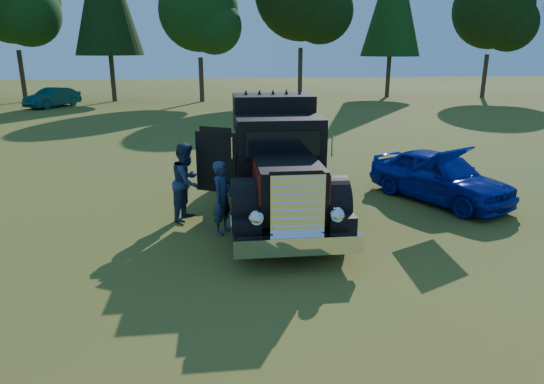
% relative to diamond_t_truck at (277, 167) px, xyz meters
% --- Properties ---
extents(ground, '(120.00, 120.00, 0.00)m').
position_rel_diamond_t_truck_xyz_m(ground, '(1.48, -1.63, -1.28)').
color(ground, '#374E17').
rests_on(ground, ground).
extents(diamond_t_truck, '(3.26, 7.16, 3.00)m').
position_rel_diamond_t_truck_xyz_m(diamond_t_truck, '(0.00, 0.00, 0.00)').
color(diamond_t_truck, black).
rests_on(diamond_t_truck, ground).
extents(hotrod_coupe, '(3.39, 4.48, 1.89)m').
position_rel_diamond_t_truck_xyz_m(hotrod_coupe, '(4.69, 0.71, -0.56)').
color(hotrod_coupe, '#1B08B5').
rests_on(hotrod_coupe, ground).
extents(spectator_near, '(0.67, 0.75, 1.72)m').
position_rel_diamond_t_truck_xyz_m(spectator_near, '(-1.39, -1.09, -0.42)').
color(spectator_near, '#1D2044').
rests_on(spectator_near, ground).
extents(spectator_far, '(1.03, 1.15, 1.95)m').
position_rel_diamond_t_truck_xyz_m(spectator_far, '(-2.25, 0.00, -0.31)').
color(spectator_far, '#1D2D45').
rests_on(spectator_far, ground).
extents(distant_teal_car, '(3.34, 4.35, 1.38)m').
position_rel_diamond_t_truck_xyz_m(distant_teal_car, '(-13.17, 25.28, -0.59)').
color(distant_teal_car, '#093732').
rests_on(distant_teal_car, ground).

